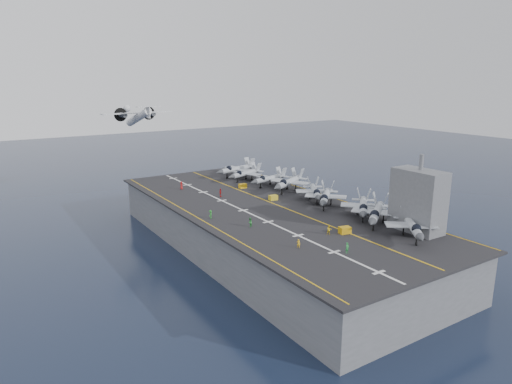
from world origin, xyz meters
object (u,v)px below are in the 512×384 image
fighter_jet_0 (412,225)px  transport_plane (139,117)px  tow_cart_a (345,230)px  island_superstructure (419,193)px

fighter_jet_0 → transport_plane: bearing=103.2°
transport_plane → tow_cart_a: bearing=-81.3°
island_superstructure → transport_plane: 90.20m
island_superstructure → tow_cart_a: size_ratio=6.22×
island_superstructure → transport_plane: (-24.94, 86.17, 9.51)m
fighter_jet_0 → tow_cart_a: fighter_jet_0 is taller
island_superstructure → transport_plane: bearing=106.1°
transport_plane → island_superstructure: bearing=-73.9°
island_superstructure → tow_cart_a: island_superstructure is taller
tow_cart_a → island_superstructure: bearing=-25.8°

